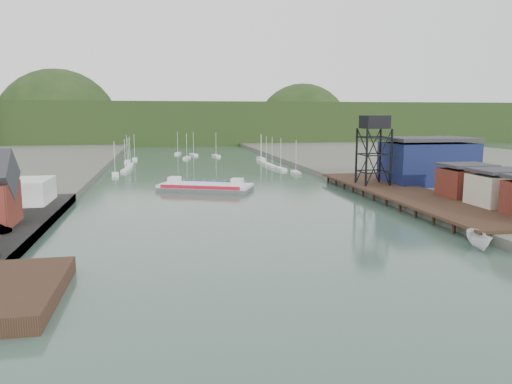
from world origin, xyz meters
name	(u,v)px	position (x,y,z in m)	size (l,w,h in m)	color
ground	(291,283)	(0.00, 0.00, 0.00)	(600.00, 600.00, 0.00)	#314C41
west_stage	(8,293)	(-29.00, 0.00, 0.90)	(10.00, 18.00, 1.80)	black
east_pier	(407,193)	(37.00, 45.00, 1.90)	(14.00, 70.00, 2.45)	black
white_shed	(0,192)	(-44.00, 50.00, 3.85)	(18.00, 12.00, 4.50)	silver
lift_tower	(375,126)	(35.00, 58.00, 15.65)	(6.50, 6.50, 16.00)	black
blue_shed	(428,161)	(50.00, 60.00, 7.06)	(20.50, 14.50, 11.30)	#0C1234
marina_sailboats	(198,162)	(0.08, 138.46, 0.35)	(57.71, 92.65, 0.90)	silver
distant_hills	(175,126)	(-3.98, 301.35, 10.38)	(500.00, 120.00, 80.00)	#1C3115
chain_ferry	(205,187)	(-3.31, 69.47, 0.92)	(23.97, 16.91, 3.21)	#555558
motorboat	(479,240)	(28.88, 8.63, 1.26)	(2.46, 6.55, 2.53)	silver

